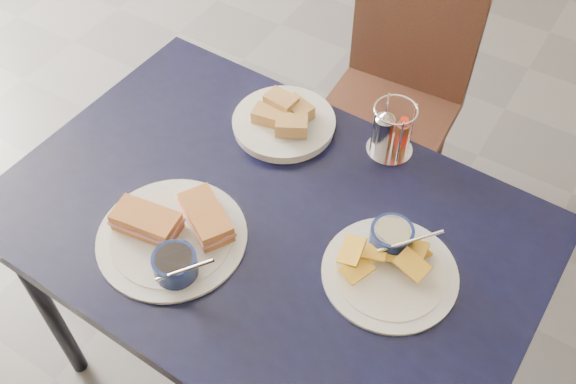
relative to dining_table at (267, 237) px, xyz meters
The scene contains 7 objects.
ground 0.74m from the dining_table, 124.54° to the left, with size 6.00×6.00×0.00m, color #4D4D52.
dining_table is the anchor object (origin of this frame).
chair_far 0.86m from the dining_table, 93.09° to the left, with size 0.43×0.41×0.86m.
sandwich_plate 0.22m from the dining_table, 131.55° to the right, with size 0.32×0.32×0.12m.
plantain_plate 0.29m from the dining_table, ahead, with size 0.28×0.28×0.12m.
bread_basket 0.30m from the dining_table, 114.40° to the left, with size 0.25×0.25×0.07m.
condiment_caddy 0.37m from the dining_table, 68.28° to the left, with size 0.11×0.11×0.14m.
Camera 1 is at (0.65, -0.93, 1.86)m, focal length 40.00 mm.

